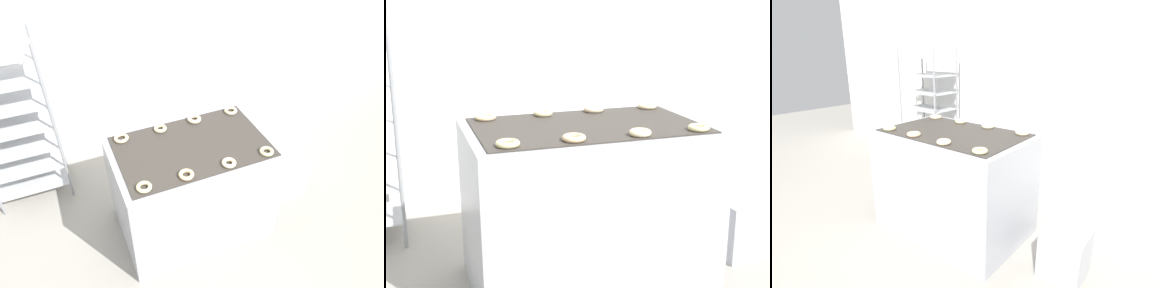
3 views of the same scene
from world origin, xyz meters
The scene contains 13 objects.
ground_plane centered at (0.00, 0.00, 0.00)m, with size 14.00×14.00×0.00m, color #9E998E.
wall_back centered at (0.00, 2.12, 1.40)m, with size 8.00×0.05×2.80m.
fryer_machine centered at (0.00, 0.67, 0.47)m, with size 1.30×0.85×0.94m.
baking_rack_cart centered at (-1.32, 1.68, 0.84)m, with size 0.68×0.46×1.65m.
glaze_bin centered at (1.06, 0.69, 0.18)m, with size 0.31×0.31×0.37m.
donut_near_left centered at (-0.49, 0.37, 0.95)m, with size 0.11×0.11×0.03m, color beige.
donut_near_midleft centered at (-0.17, 0.37, 0.95)m, with size 0.12×0.12×0.03m, color beige.
donut_near_midright centered at (0.17, 0.36, 0.95)m, with size 0.11×0.11×0.03m, color beige.
donut_near_right centered at (0.50, 0.37, 0.95)m, with size 0.11×0.11×0.03m, color beige.
donut_far_left centered at (-0.50, 0.98, 0.95)m, with size 0.12×0.12×0.03m, color beige.
donut_far_midleft centered at (-0.16, 0.97, 0.95)m, with size 0.11×0.11×0.03m, color beige.
donut_far_midright centered at (0.15, 0.98, 0.96)m, with size 0.12×0.12×0.03m, color beige.
donut_far_right centered at (0.51, 0.98, 0.95)m, with size 0.12×0.12×0.03m, color beige.
Camera 1 is at (-0.90, -1.44, 2.86)m, focal length 35.00 mm.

